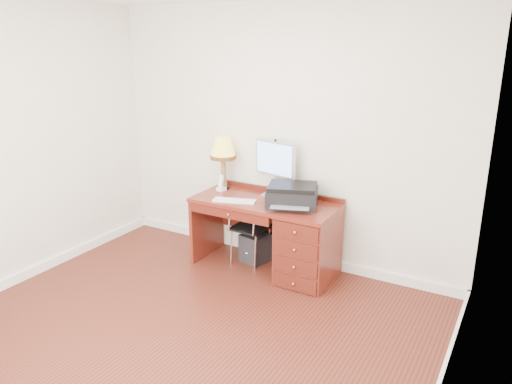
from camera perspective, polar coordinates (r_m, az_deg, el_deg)
The scene contains 12 objects.
ground at distance 4.36m, azimuth -8.20°, elevation -15.58°, with size 4.00×4.00×0.00m, color #3D150E.
room_shell at distance 4.77m, azimuth -3.53°, elevation -11.59°, with size 4.00×4.00×4.00m.
desk at distance 5.08m, azimuth 4.24°, elevation -5.18°, with size 1.50×0.67×0.75m.
monitor at distance 5.19m, azimuth 2.14°, elevation 3.48°, with size 0.50×0.21×0.58m.
keyboard at distance 5.08m, azimuth -2.48°, elevation -0.99°, with size 0.44×0.12×0.02m, color white.
mouse_pad at distance 4.93m, azimuth 2.28°, elevation -1.51°, with size 0.22×0.22×0.04m.
printer at distance 4.94m, azimuth 4.17°, elevation -0.38°, with size 0.59×0.52×0.22m.
leg_lamp at distance 5.41m, azimuth -3.78°, elevation 4.66°, with size 0.28×0.28×0.57m.
phone at distance 5.43m, azimuth -3.99°, elevation 0.69°, with size 0.10×0.10×0.18m.
pen_cup at distance 5.13m, azimuth 3.10°, elevation -0.37°, with size 0.08×0.08×0.10m, color black.
chair at distance 5.29m, azimuth -0.93°, elevation -3.67°, with size 0.37×0.37×0.76m.
equipment_box at distance 5.47m, azimuth -0.08°, elevation -6.38°, with size 0.26×0.26×0.31m, color black.
Camera 1 is at (2.31, -2.85, 2.37)m, focal length 35.00 mm.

